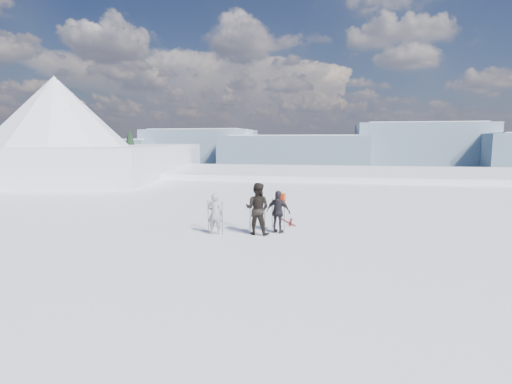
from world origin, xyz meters
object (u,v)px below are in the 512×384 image
at_px(skier_dark, 257,209).
at_px(skier_pack, 278,212).
at_px(skis_loose, 289,222).
at_px(skier_grey, 215,214).

bearing_deg(skier_dark, skier_pack, -143.63).
xyz_separation_m(skier_dark, skier_pack, (0.75, 0.39, -0.17)).
xyz_separation_m(skier_dark, skis_loose, (0.97, 2.44, -0.98)).
distance_m(skier_dark, skis_loose, 2.80).
bearing_deg(skier_pack, skier_dark, 40.53).
bearing_deg(skier_dark, skier_grey, 17.40).
bearing_deg(skis_loose, skier_grey, -133.96).
distance_m(skier_pack, skis_loose, 2.22).
xyz_separation_m(skier_grey, skier_pack, (2.37, 0.63, 0.04)).
relative_size(skier_grey, skis_loose, 0.93).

